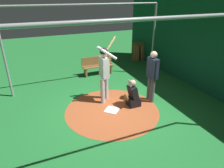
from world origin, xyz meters
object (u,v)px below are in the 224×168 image
at_px(bat_rack, 141,52).
at_px(catcher, 133,96).
at_px(batter, 104,69).
at_px(umpire, 152,74).
at_px(home_plate, 112,110).
at_px(bench, 98,65).

bearing_deg(bat_rack, catcher, 56.21).
bearing_deg(batter, bat_rack, -135.02).
distance_m(umpire, bat_rack, 4.81).
xyz_separation_m(home_plate, bench, (-0.65, -3.25, 0.42)).
distance_m(home_plate, umpire, 1.82).
bearing_deg(catcher, umpire, -175.13).
bearing_deg(umpire, bench, -74.69).
height_order(batter, umpire, batter).
bearing_deg(batter, catcher, 135.72).
bearing_deg(home_plate, bat_rack, -130.06).
xyz_separation_m(catcher, bat_rack, (-2.90, -4.33, 0.12)).
bearing_deg(bench, bat_rack, -159.88).
bearing_deg(umpire, catcher, 4.87).
bearing_deg(catcher, bench, -88.01).
xyz_separation_m(catcher, bench, (0.11, -3.23, 0.06)).
relative_size(umpire, bat_rack, 1.54).
distance_m(batter, bench, 2.70).
xyz_separation_m(home_plate, catcher, (-0.76, -0.02, 0.36)).
xyz_separation_m(home_plate, umpire, (-1.51, -0.08, 1.01)).
relative_size(home_plate, catcher, 0.44).
relative_size(bat_rack, bench, 0.81).
bearing_deg(umpire, bat_rack, -116.69).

